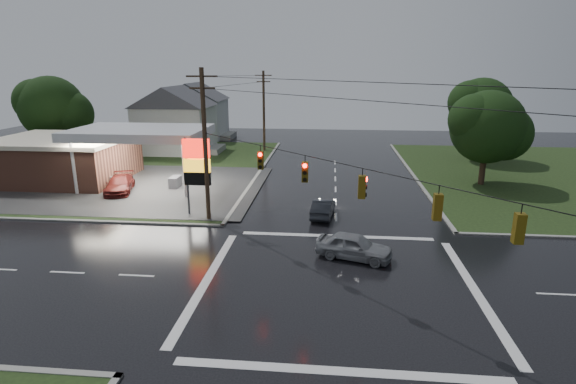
# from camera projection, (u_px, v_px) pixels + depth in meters

# --- Properties ---
(ground) EXTENTS (120.00, 120.00, 0.00)m
(ground) POSITION_uv_depth(u_px,v_px,m) (338.00, 284.00, 23.61)
(ground) COLOR black
(ground) RESTS_ON ground
(grass_nw) EXTENTS (36.00, 36.00, 0.08)m
(grass_nw) POSITION_uv_depth(u_px,v_px,m) (105.00, 167.00, 50.90)
(grass_nw) COLOR black
(grass_nw) RESTS_ON ground
(gas_station) EXTENTS (26.20, 18.00, 5.60)m
(gas_station) POSITION_uv_depth(u_px,v_px,m) (74.00, 156.00, 44.15)
(gas_station) COLOR #2D2D2D
(gas_station) RESTS_ON ground
(pylon_sign) EXTENTS (2.00, 0.35, 6.00)m
(pylon_sign) POSITION_uv_depth(u_px,v_px,m) (197.00, 164.00, 33.54)
(pylon_sign) COLOR #59595E
(pylon_sign) RESTS_ON ground
(utility_pole_nw) EXTENTS (2.20, 0.32, 11.00)m
(utility_pole_nw) POSITION_uv_depth(u_px,v_px,m) (205.00, 144.00, 32.03)
(utility_pole_nw) COLOR #382619
(utility_pole_nw) RESTS_ON ground
(utility_pole_n) EXTENTS (2.20, 0.32, 10.50)m
(utility_pole_n) POSITION_uv_depth(u_px,v_px,m) (264.00, 110.00, 59.41)
(utility_pole_n) COLOR #382619
(utility_pole_n) RESTS_ON ground
(traffic_signals) EXTENTS (26.87, 26.87, 1.47)m
(traffic_signals) POSITION_uv_depth(u_px,v_px,m) (342.00, 164.00, 21.83)
(traffic_signals) COLOR black
(traffic_signals) RESTS_ON ground
(house_near) EXTENTS (11.05, 8.48, 8.60)m
(house_near) POSITION_uv_depth(u_px,v_px,m) (175.00, 119.00, 58.83)
(house_near) COLOR silver
(house_near) RESTS_ON ground
(house_far) EXTENTS (11.05, 8.48, 8.60)m
(house_far) POSITION_uv_depth(u_px,v_px,m) (195.00, 110.00, 70.42)
(house_far) COLOR silver
(house_far) RESTS_ON ground
(tree_nw_behind) EXTENTS (8.93, 7.60, 10.00)m
(tree_nw_behind) POSITION_uv_depth(u_px,v_px,m) (53.00, 108.00, 53.78)
(tree_nw_behind) COLOR black
(tree_nw_behind) RESTS_ON ground
(tree_ne_near) EXTENTS (7.99, 6.80, 8.98)m
(tree_ne_near) POSITION_uv_depth(u_px,v_px,m) (489.00, 127.00, 41.87)
(tree_ne_near) COLOR black
(tree_ne_near) RESTS_ON ground
(tree_ne_far) EXTENTS (8.46, 7.20, 9.80)m
(tree_ne_far) POSITION_uv_depth(u_px,v_px,m) (482.00, 109.00, 52.93)
(tree_ne_far) COLOR black
(tree_ne_far) RESTS_ON ground
(car_north) EXTENTS (1.91, 4.28, 1.36)m
(car_north) POSITION_uv_depth(u_px,v_px,m) (323.00, 208.00, 34.13)
(car_north) COLOR black
(car_north) RESTS_ON ground
(car_crossing) EXTENTS (4.85, 3.11, 1.54)m
(car_crossing) POSITION_uv_depth(u_px,v_px,m) (354.00, 246.00, 26.62)
(car_crossing) COLOR gray
(car_crossing) RESTS_ON ground
(car_pump) EXTENTS (3.44, 5.60, 1.52)m
(car_pump) POSITION_uv_depth(u_px,v_px,m) (120.00, 184.00, 40.61)
(car_pump) COLOR #581714
(car_pump) RESTS_ON ground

